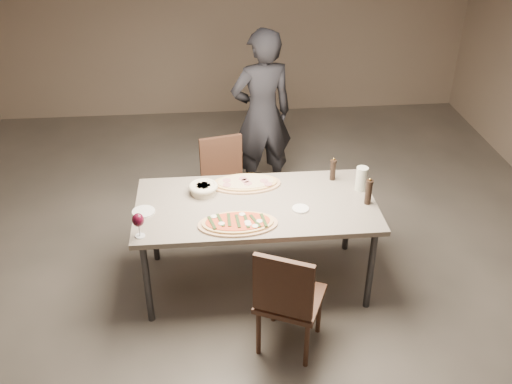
{
  "coord_description": "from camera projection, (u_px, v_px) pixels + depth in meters",
  "views": [
    {
      "loc": [
        -0.33,
        -3.58,
        3.04
      ],
      "look_at": [
        0.0,
        0.0,
        0.85
      ],
      "focal_mm": 40.0,
      "sensor_mm": 36.0,
      "label": 1
    }
  ],
  "objects": [
    {
      "name": "pepper_mill_left",
      "position": [
        333.0,
        169.0,
        4.52
      ],
      "size": [
        0.05,
        0.05,
        0.19
      ],
      "rotation": [
        0.0,
        0.0,
        0.03
      ],
      "color": "black",
      "rests_on": "dining_table"
    },
    {
      "name": "room",
      "position": [
        256.0,
        124.0,
        3.93
      ],
      "size": [
        7.0,
        7.0,
        7.0
      ],
      "color": "#5E5851",
      "rests_on": "ground"
    },
    {
      "name": "bread_basket",
      "position": [
        203.0,
        188.0,
        4.36
      ],
      "size": [
        0.22,
        0.22,
        0.08
      ],
      "rotation": [
        0.0,
        0.0,
        0.09
      ],
      "color": "beige",
      "rests_on": "dining_table"
    },
    {
      "name": "side_plate",
      "position": [
        144.0,
        212.0,
        4.16
      ],
      "size": [
        0.17,
        0.17,
        0.01
      ],
      "rotation": [
        0.0,
        0.0,
        -0.2
      ],
      "color": "white",
      "rests_on": "dining_table"
    },
    {
      "name": "chair_far",
      "position": [
        225.0,
        179.0,
        5.11
      ],
      "size": [
        0.48,
        0.48,
        0.85
      ],
      "rotation": [
        0.0,
        0.0,
        3.36
      ],
      "color": "#40271B",
      "rests_on": "ground"
    },
    {
      "name": "pepper_mill_right",
      "position": [
        369.0,
        192.0,
        4.21
      ],
      "size": [
        0.06,
        0.06,
        0.22
      ],
      "rotation": [
        0.0,
        0.0,
        -0.32
      ],
      "color": "black",
      "rests_on": "dining_table"
    },
    {
      "name": "carafe",
      "position": [
        361.0,
        179.0,
        4.39
      ],
      "size": [
        0.09,
        0.09,
        0.19
      ],
      "rotation": [
        0.0,
        0.0,
        -0.42
      ],
      "color": "silver",
      "rests_on": "dining_table"
    },
    {
      "name": "dining_table",
      "position": [
        256.0,
        210.0,
        4.29
      ],
      "size": [
        1.8,
        0.9,
        0.75
      ],
      "color": "gray",
      "rests_on": "ground"
    },
    {
      "name": "oil_dish",
      "position": [
        301.0,
        209.0,
        4.19
      ],
      "size": [
        0.12,
        0.12,
        0.01
      ],
      "rotation": [
        0.0,
        0.0,
        0.36
      ],
      "color": "white",
      "rests_on": "dining_table"
    },
    {
      "name": "wine_glass",
      "position": [
        138.0,
        221.0,
        3.84
      ],
      "size": [
        0.08,
        0.08,
        0.18
      ],
      "rotation": [
        0.0,
        0.0,
        -0.11
      ],
      "color": "silver",
      "rests_on": "dining_table"
    },
    {
      "name": "ham_pizza",
      "position": [
        246.0,
        183.0,
        4.49
      ],
      "size": [
        0.55,
        0.31,
        0.04
      ],
      "rotation": [
        0.0,
        0.0,
        0.31
      ],
      "color": "tan",
      "rests_on": "dining_table"
    },
    {
      "name": "zucchini_pizza",
      "position": [
        238.0,
        223.0,
        4.01
      ],
      "size": [
        0.57,
        0.31,
        0.05
      ],
      "rotation": [
        0.0,
        0.0,
        -0.36
      ],
      "color": "tan",
      "rests_on": "dining_table"
    },
    {
      "name": "diner",
      "position": [
        262.0,
        115.0,
        5.44
      ],
      "size": [
        0.69,
        0.54,
        1.68
      ],
      "primitive_type": "imported",
      "rotation": [
        0.0,
        0.0,
        3.38
      ],
      "color": "black",
      "rests_on": "ground"
    },
    {
      "name": "chair_near",
      "position": [
        287.0,
        297.0,
        3.76
      ],
      "size": [
        0.55,
        0.55,
        0.88
      ],
      "rotation": [
        0.0,
        0.0,
        -0.43
      ],
      "color": "#40271B",
      "rests_on": "ground"
    }
  ]
}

